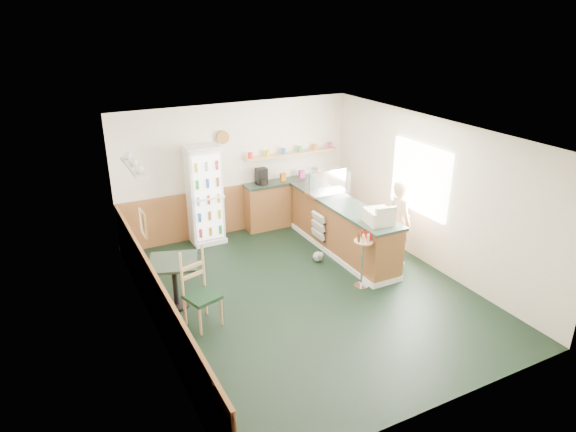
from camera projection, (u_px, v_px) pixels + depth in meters
ground at (308, 293)px, 8.55m from camera, size 6.00×6.00×0.00m
room_envelope at (276, 196)px, 8.49m from camera, size 5.04×6.02×2.72m
service_counter at (342, 230)px, 9.84m from camera, size 0.68×3.01×1.01m
back_counter at (293, 199)px, 11.16m from camera, size 2.24×0.42×1.69m
drinks_fridge at (205, 195)px, 10.10m from camera, size 0.65×0.54×1.97m
display_case at (328, 183)px, 10.02m from camera, size 0.81×0.42×0.46m
cash_register at (379, 217)px, 8.69m from camera, size 0.48×0.50×0.24m
shopkeeper at (400, 222)px, 9.34m from camera, size 0.45×0.58×1.58m
condiment_stand at (363, 252)px, 8.51m from camera, size 0.32×0.32×1.00m
newspaper_rack at (318, 226)px, 9.92m from camera, size 0.09×0.44×0.52m
cafe_table at (174, 274)px, 7.98m from camera, size 0.92×0.92×0.80m
cafe_chair at (200, 285)px, 7.55m from camera, size 0.56×0.56×1.19m
dog_doorstop at (318, 256)px, 9.57m from camera, size 0.19×0.25×0.23m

